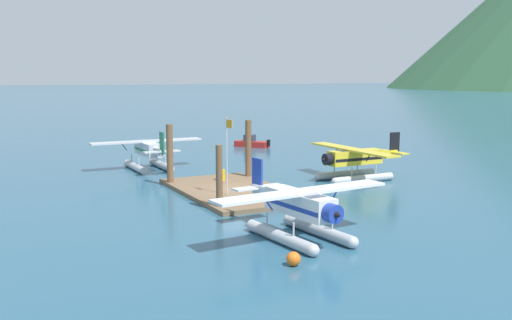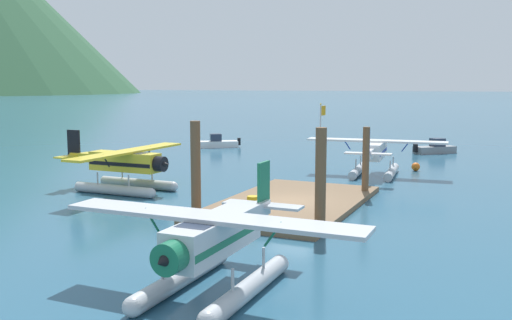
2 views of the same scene
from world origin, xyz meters
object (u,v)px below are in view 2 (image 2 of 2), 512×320
Objects in this scene: seaplane_yellow_bow_centre at (125,167)px; boat_grey_open_se at (436,148)px; mooring_buoy at (416,167)px; boat_white_open_east at (217,143)px; seaplane_white_stbd_aft at (375,155)px; flagpole at (321,138)px; fuel_drum at (253,205)px; seaplane_silver_port_aft at (214,246)px.

seaplane_yellow_bow_centre is 33.48m from boat_grey_open_se.
mooring_buoy is 0.15× the size of boat_white_open_east.
boat_grey_open_se is at bearing -8.66° from seaplane_white_stbd_aft.
seaplane_white_stbd_aft is at bearing -121.21° from boat_white_open_east.
mooring_buoy is 4.55m from seaplane_white_stbd_aft.
flagpole is 30.34m from boat_white_open_east.
fuel_drum is 0.08× the size of seaplane_yellow_bow_centre.
mooring_buoy is at bearing -43.25° from seaplane_yellow_bow_centre.
boat_white_open_east is (28.62, 17.40, -0.25)m from fuel_drum.
boat_white_open_east reaches higher than mooring_buoy.
fuel_drum is at bearing 170.93° from seaplane_white_stbd_aft.
seaplane_white_stbd_aft is at bearing -3.97° from flagpole.
seaplane_yellow_bow_centre and seaplane_silver_port_aft have the same top height.
flagpole is 0.53× the size of seaplane_silver_port_aft.
seaplane_white_stbd_aft is 2.44× the size of boat_white_open_east.
boat_white_open_east is 22.97m from boat_grey_open_se.
seaplane_silver_port_aft is at bearing 176.22° from mooring_buoy.
flagpole is at bearing -18.99° from fuel_drum.
boat_grey_open_se is (32.98, -5.15, -0.25)m from fuel_drum.
mooring_buoy is (14.66, -3.26, -3.42)m from flagpole.
flagpole reaches higher than boat_grey_open_se.
boat_grey_open_se is at bearing -2.67° from seaplane_silver_port_aft.
seaplane_white_stbd_aft is (16.49, -2.63, 0.84)m from fuel_drum.
seaplane_yellow_bow_centre is (-1.99, 12.41, -2.17)m from flagpole.
boat_white_open_east is at bearing 69.24° from mooring_buoy.
fuel_drum is at bearing 171.13° from boat_grey_open_se.
flagpole is 15.54m from seaplane_silver_port_aft.
boat_white_open_east reaches higher than fuel_drum.
mooring_buoy is at bearing -3.78° from seaplane_silver_port_aft.
seaplane_silver_port_aft is at bearing 177.33° from boat_grey_open_se.
seaplane_white_stbd_aft is at bearing 171.34° from boat_grey_open_se.
fuel_drum is 16.72m from seaplane_white_stbd_aft.
flagpole is 27.95m from boat_grey_open_se.
boat_grey_open_se is (12.90, -0.02, 0.16)m from mooring_buoy.
fuel_drum is 0.08× the size of seaplane_silver_port_aft.
seaplane_silver_port_aft is at bearing -134.26° from seaplane_yellow_bow_centre.
mooring_buoy is 30.09m from seaplane_silver_port_aft.
fuel_drum reaches higher than mooring_buoy.
flagpole is at bearing 173.21° from boat_grey_open_se.
mooring_buoy is at bearing -34.71° from seaplane_white_stbd_aft.
mooring_buoy is (20.09, -5.13, -0.41)m from fuel_drum.
seaplane_silver_port_aft is 2.56× the size of boat_grey_open_se.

